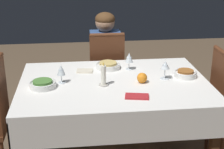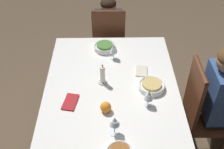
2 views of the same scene
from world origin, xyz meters
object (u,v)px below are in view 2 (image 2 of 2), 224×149
chair_east (109,45)px  wine_glass_south (149,95)px  person_child_dark (109,34)px  candle_centerpiece (103,76)px  napkin_spare_side (70,102)px  bowl_south (152,86)px  napkin_red_folded (141,71)px  dining_table (111,98)px  wine_glass_west (115,122)px  wine_glass_east (113,49)px  chair_south (201,111)px  bowl_east (105,47)px  person_adult_denim (222,100)px  orange_fruit (106,107)px

chair_east → wine_glass_south: size_ratio=6.71×
person_child_dark → wine_glass_south: size_ratio=6.91×
candle_centerpiece → napkin_spare_side: size_ratio=1.03×
wine_glass_south → bowl_south: bearing=-15.5°
chair_east → napkin_red_folded: chair_east is taller
wine_glass_south → dining_table: bearing=59.0°
bowl_south → wine_glass_west: bearing=144.8°
bowl_south → wine_glass_west: size_ratio=1.36×
wine_glass_south → wine_glass_east: 0.61m
chair_south → bowl_east: size_ratio=5.05×
dining_table → candle_centerpiece: bearing=37.1°
dining_table → wine_glass_south: (-0.16, -0.26, 0.19)m
chair_east → napkin_red_folded: (-0.73, -0.27, 0.25)m
bowl_south → napkin_spare_side: size_ratio=1.14×
wine_glass_west → bowl_east: bearing=4.1°
bowl_east → wine_glass_east: (-0.14, -0.08, 0.07)m
dining_table → wine_glass_east: bearing=-3.2°
chair_east → person_child_dark: size_ratio=0.97×
napkin_red_folded → person_adult_denim: bearing=-109.7°
dining_table → wine_glass_west: (-0.41, -0.01, 0.20)m
chair_east → napkin_spare_side: bearing=75.0°
person_adult_denim → orange_fruit: (-0.20, 0.94, 0.16)m
person_child_dark → wine_glass_east: size_ratio=6.90×
bowl_south → bowl_east: 0.64m
orange_fruit → wine_glass_east: bearing=-6.2°
person_adult_denim → bowl_south: size_ratio=5.64×
chair_east → wine_glass_south: chair_east is taller
bowl_east → napkin_red_folded: 0.45m
person_adult_denim → napkin_spare_side: 1.21m
chair_east → napkin_spare_side: 1.14m
napkin_red_folded → wine_glass_east: bearing=51.0°
dining_table → chair_south: 0.76m
dining_table → wine_glass_south: 0.36m
bowl_south → orange_fruit: orange_fruit is taller
chair_south → candle_centerpiece: 0.87m
person_child_dark → napkin_red_folded: size_ratio=7.21×
bowl_east → orange_fruit: bearing=-179.3°
napkin_spare_side → bowl_south: bearing=-77.2°
wine_glass_east → napkin_red_folded: bearing=-129.0°
chair_south → wine_glass_west: chair_south is taller
person_adult_denim → bowl_south: bearing=87.5°
wine_glass_west → napkin_spare_side: size_ratio=0.84×
wine_glass_east → person_adult_denim: bearing=-115.6°
chair_east → candle_centerpiece: (-0.86, 0.05, 0.31)m
dining_table → chair_east: size_ratio=1.47×
chair_east → wine_glass_west: size_ratio=6.61×
chair_east → candle_centerpiece: 0.92m
chair_east → orange_fruit: 1.20m
chair_east → napkin_red_folded: size_ratio=7.00×
person_child_dark → bowl_south: person_child_dark is taller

